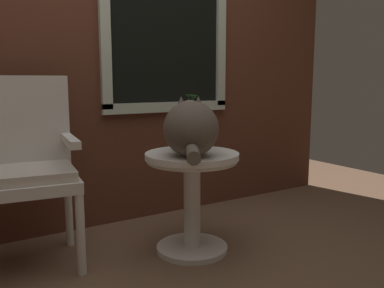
{
  "coord_description": "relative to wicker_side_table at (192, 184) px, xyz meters",
  "views": [
    {
      "loc": [
        -0.92,
        -1.85,
        0.97
      ],
      "look_at": [
        0.27,
        0.06,
        0.62
      ],
      "focal_mm": 38.27,
      "sensor_mm": 36.0,
      "label": 1
    }
  ],
  "objects": [
    {
      "name": "wicker_side_table",
      "position": [
        0.0,
        0.0,
        0.0
      ],
      "size": [
        0.53,
        0.53,
        0.57
      ],
      "color": "silver",
      "rests_on": "ground_plane"
    },
    {
      "name": "wicker_chair",
      "position": [
        -0.82,
        0.35,
        0.16
      ],
      "size": [
        0.56,
        0.52,
        1.0
      ],
      "color": "silver",
      "rests_on": "ground_plane"
    },
    {
      "name": "ground_plane",
      "position": [
        -0.27,
        -0.06,
        -0.39
      ],
      "size": [
        6.0,
        6.0,
        0.0
      ],
      "primitive_type": "plane",
      "color": "brown"
    },
    {
      "name": "back_wall",
      "position": [
        -0.26,
        0.7,
        0.9
      ],
      "size": [
        4.0,
        0.07,
        2.6
      ],
      "color": "#562D1E",
      "rests_on": "ground_plane"
    },
    {
      "name": "cat",
      "position": [
        -0.04,
        -0.06,
        0.33
      ],
      "size": [
        0.43,
        0.62,
        0.31
      ],
      "color": "brown",
      "rests_on": "wicker_side_table"
    },
    {
      "name": "pewter_vase_with_ivy",
      "position": [
        0.06,
        0.14,
        0.28
      ],
      "size": [
        0.14,
        0.14,
        0.32
      ],
      "color": "#99999E",
      "rests_on": "wicker_side_table"
    }
  ]
}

